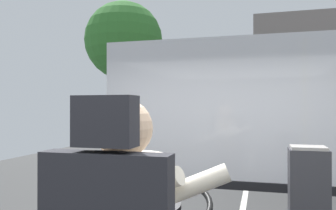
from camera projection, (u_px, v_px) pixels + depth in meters
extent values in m
cube|color=#353535|center=(249.00, 174.00, 10.17)|extent=(18.00, 44.00, 0.05)
cube|color=silver|center=(249.00, 173.00, 10.17)|extent=(0.12, 39.60, 0.00)
cube|color=#28282D|center=(105.00, 121.00, 1.18)|extent=(0.22, 0.10, 0.18)
cube|color=#B2842D|center=(139.00, 203.00, 1.51)|extent=(0.06, 0.01, 0.39)
sphere|color=beige|center=(123.00, 128.00, 1.33)|extent=(0.24, 0.24, 0.24)
cylinder|color=silver|center=(166.00, 196.00, 1.58)|extent=(0.61, 0.23, 0.31)
cylinder|color=silver|center=(127.00, 193.00, 1.63)|extent=(0.61, 0.23, 0.31)
torus|color=black|center=(169.00, 206.00, 2.00)|extent=(0.52, 0.50, 0.23)
cylinder|color=black|center=(169.00, 206.00, 2.00)|extent=(0.15, 0.15, 0.08)
cube|color=#9E9993|center=(308.00, 148.00, 2.23)|extent=(0.22, 0.19, 0.02)
cube|color=silver|center=(225.00, 108.00, 3.27)|extent=(2.50, 0.01, 1.40)
cube|color=black|center=(225.00, 184.00, 3.26)|extent=(2.50, 0.08, 0.08)
cylinder|color=#4C3828|center=(124.00, 115.00, 11.62)|extent=(0.28, 0.28, 3.43)
sphere|color=#33752D|center=(124.00, 40.00, 11.64)|extent=(2.67, 2.67, 2.67)
cylinder|color=black|center=(325.00, 140.00, 17.92)|extent=(0.14, 0.53, 0.53)
cylinder|color=black|center=(335.00, 145.00, 15.38)|extent=(0.14, 0.53, 0.53)
cube|color=#474C51|center=(329.00, 130.00, 21.36)|extent=(1.93, 4.05, 0.62)
cube|color=#282D33|center=(330.00, 121.00, 21.13)|extent=(1.58, 2.23, 0.47)
cylinder|color=black|center=(311.00, 133.00, 22.82)|extent=(0.14, 0.51, 0.51)
cylinder|color=black|center=(317.00, 136.00, 20.39)|extent=(0.14, 0.51, 0.51)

